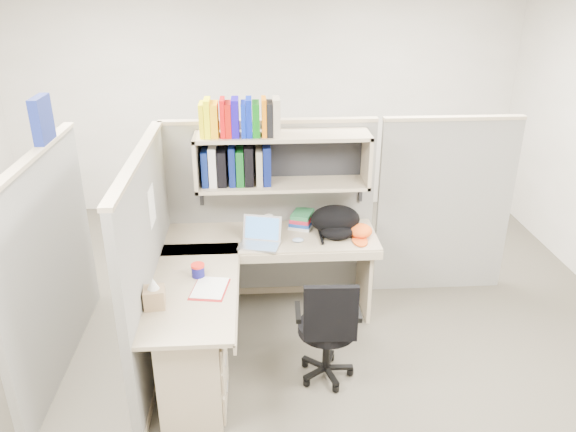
{
  "coord_description": "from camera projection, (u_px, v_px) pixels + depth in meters",
  "views": [
    {
      "loc": [
        -0.13,
        -3.6,
        2.75
      ],
      "look_at": [
        0.12,
        0.25,
        1.05
      ],
      "focal_mm": 35.0,
      "sensor_mm": 36.0,
      "label": 1
    }
  ],
  "objects": [
    {
      "name": "ground",
      "position": [
        275.0,
        351.0,
        4.41
      ],
      "size": [
        6.0,
        6.0,
        0.0
      ],
      "primitive_type": "plane",
      "color": "#37342B",
      "rests_on": "ground"
    },
    {
      "name": "room_shell",
      "position": [
        273.0,
        154.0,
        3.75
      ],
      "size": [
        6.0,
        6.0,
        6.0
      ],
      "color": "#ACA79C",
      "rests_on": "ground"
    },
    {
      "name": "cubicle",
      "position": [
        225.0,
        224.0,
        4.43
      ],
      "size": [
        3.79,
        1.84,
        1.95
      ],
      "color": "slate",
      "rests_on": "ground"
    },
    {
      "name": "desk",
      "position": [
        219.0,
        328.0,
        3.95
      ],
      "size": [
        1.74,
        1.75,
        0.73
      ],
      "color": "gray",
      "rests_on": "ground"
    },
    {
      "name": "laptop",
      "position": [
        259.0,
        233.0,
        4.42
      ],
      "size": [
        0.38,
        0.38,
        0.22
      ],
      "primitive_type": null,
      "rotation": [
        0.0,
        0.0,
        -0.25
      ],
      "color": "#BCBCC1",
      "rests_on": "desk"
    },
    {
      "name": "backpack",
      "position": [
        336.0,
        222.0,
        4.6
      ],
      "size": [
        0.48,
        0.42,
        0.24
      ],
      "primitive_type": null,
      "rotation": [
        0.0,
        0.0,
        -0.29
      ],
      "color": "black",
      "rests_on": "desk"
    },
    {
      "name": "orange_cap",
      "position": [
        360.0,
        231.0,
        4.6
      ],
      "size": [
        0.24,
        0.26,
        0.11
      ],
      "primitive_type": null,
      "rotation": [
        0.0,
        0.0,
        -0.21
      ],
      "color": "#DF4F13",
      "rests_on": "desk"
    },
    {
      "name": "snack_canister",
      "position": [
        198.0,
        270.0,
        4.01
      ],
      "size": [
        0.1,
        0.1,
        0.1
      ],
      "color": "navy",
      "rests_on": "desk"
    },
    {
      "name": "tissue_box",
      "position": [
        154.0,
        292.0,
        3.63
      ],
      "size": [
        0.15,
        0.15,
        0.21
      ],
      "primitive_type": null,
      "rotation": [
        0.0,
        0.0,
        0.11
      ],
      "color": "#A1825B",
      "rests_on": "desk"
    },
    {
      "name": "mouse",
      "position": [
        298.0,
        240.0,
        4.53
      ],
      "size": [
        0.1,
        0.07,
        0.03
      ],
      "primitive_type": "ellipsoid",
      "rotation": [
        0.0,
        0.0,
        -0.08
      ],
      "color": "#8AA1C4",
      "rests_on": "desk"
    },
    {
      "name": "paper_cup",
      "position": [
        269.0,
        221.0,
        4.78
      ],
      "size": [
        0.07,
        0.07,
        0.11
      ],
      "primitive_type": "cylinder",
      "rotation": [
        0.0,
        0.0,
        0.01
      ],
      "color": "silver",
      "rests_on": "desk"
    },
    {
      "name": "book_stack",
      "position": [
        302.0,
        219.0,
        4.8
      ],
      "size": [
        0.26,
        0.3,
        0.12
      ],
      "primitive_type": null,
      "rotation": [
        0.0,
        0.0,
        -0.35
      ],
      "color": "gray",
      "rests_on": "desk"
    },
    {
      "name": "loose_paper",
      "position": [
        210.0,
        288.0,
        3.88
      ],
      "size": [
        0.26,
        0.32,
        0.0
      ],
      "primitive_type": null,
      "rotation": [
        0.0,
        0.0,
        -0.17
      ],
      "color": "silver",
      "rests_on": "desk"
    },
    {
      "name": "task_chair",
      "position": [
        327.0,
        345.0,
        3.98
      ],
      "size": [
        0.46,
        0.43,
        0.88
      ],
      "color": "black",
      "rests_on": "ground"
    }
  ]
}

